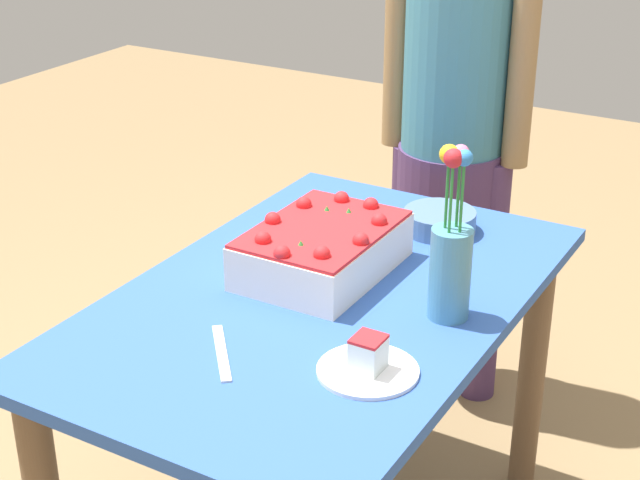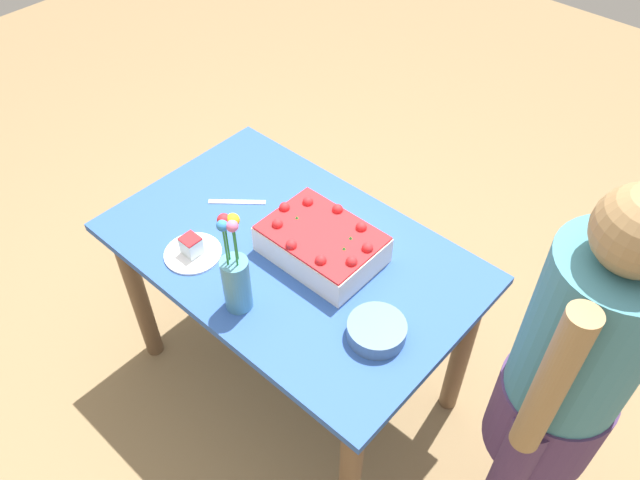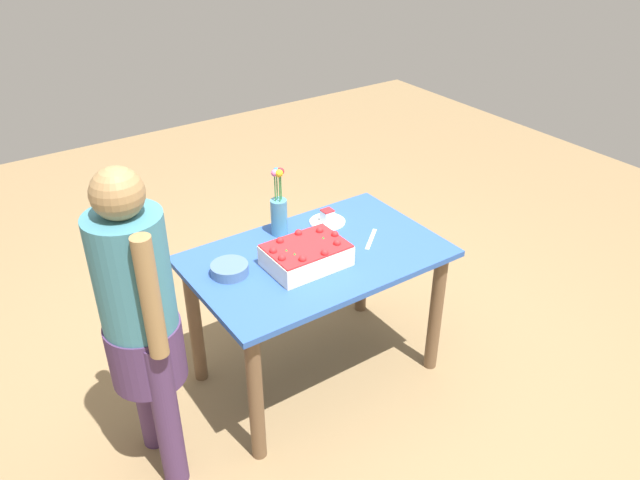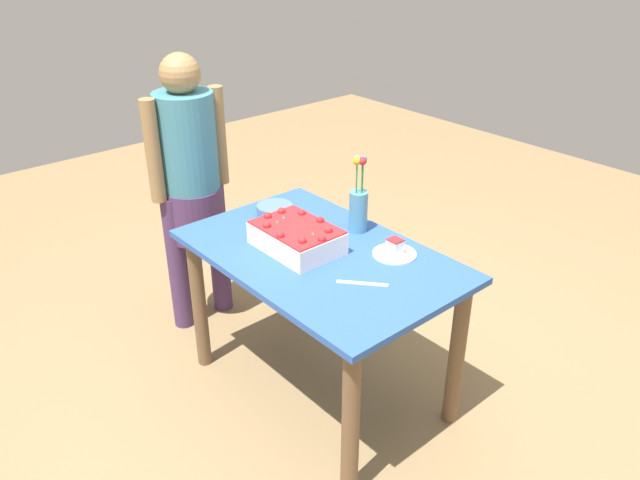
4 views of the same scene
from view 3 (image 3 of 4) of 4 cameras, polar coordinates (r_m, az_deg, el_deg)
ground_plane at (r=3.52m, az=-0.27°, el=-11.86°), size 8.00×8.00×0.00m
dining_table at (r=3.13m, az=-0.30°, el=-3.46°), size 1.24×0.79×0.76m
sheet_cake at (r=2.94m, az=-1.27°, el=-1.35°), size 0.38×0.27×0.13m
serving_plate_with_slice at (r=3.32m, az=0.68°, el=1.93°), size 0.19×0.19×0.07m
cake_knife at (r=3.18m, az=4.69°, el=0.08°), size 0.17×0.15×0.00m
flower_vase at (r=3.17m, az=-3.78°, el=2.61°), size 0.08×0.08×0.37m
fruit_bowl at (r=2.92m, az=-8.27°, el=-2.66°), size 0.18×0.18×0.05m
person_standing at (r=2.61m, az=-16.18°, el=-6.47°), size 0.31×0.45×1.49m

